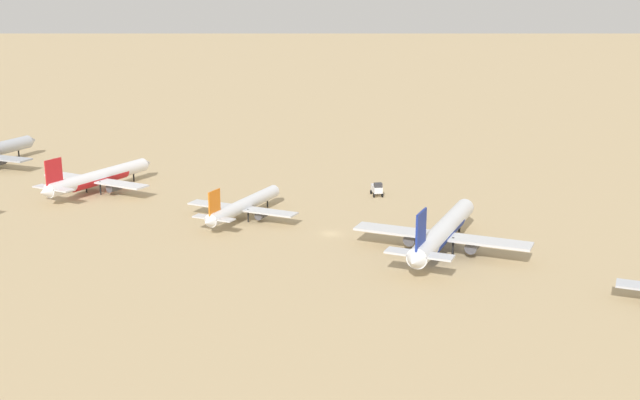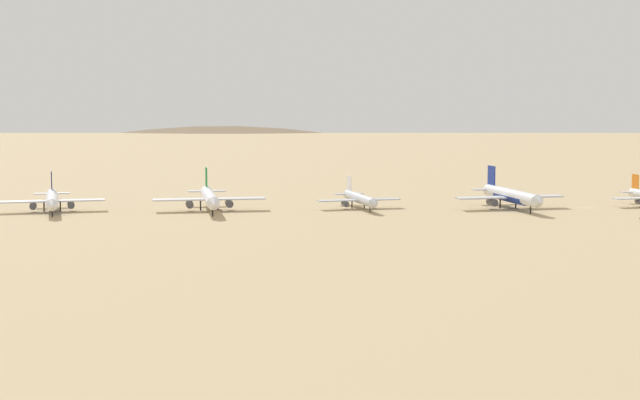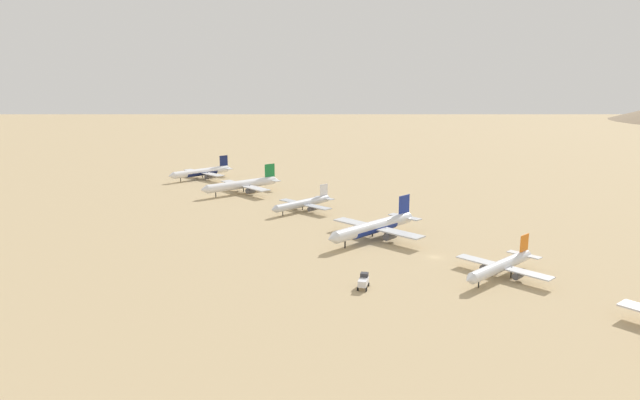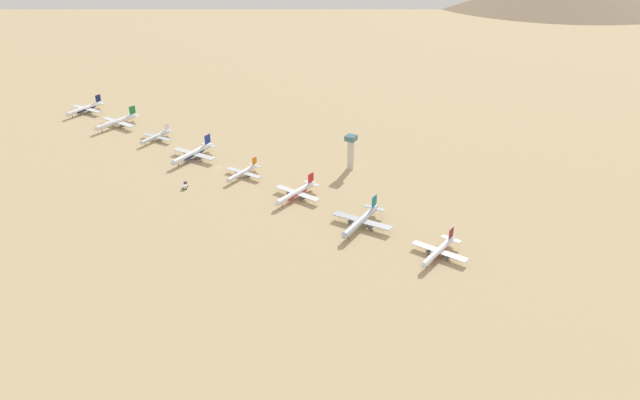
# 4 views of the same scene
# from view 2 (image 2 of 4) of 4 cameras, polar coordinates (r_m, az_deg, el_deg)

# --- Properties ---
(ground_plane) EXTENTS (2161.16, 2161.16, 0.00)m
(ground_plane) POSITION_cam_2_polar(r_m,az_deg,el_deg) (375.26, 14.23, -0.41)
(ground_plane) COLOR tan
(parked_jet_0) EXTENTS (42.95, 34.81, 12.41)m
(parked_jet_0) POSITION_cam_2_polar(r_m,az_deg,el_deg) (361.55, -14.32, 0.01)
(parked_jet_0) COLOR white
(parked_jet_0) RESTS_ON ground
(parked_jet_1) EXTENTS (46.78, 38.11, 13.49)m
(parked_jet_1) POSITION_cam_2_polar(r_m,az_deg,el_deg) (355.19, -6.01, 0.13)
(parked_jet_1) COLOR white
(parked_jet_1) RESTS_ON ground
(parked_jet_2) EXTENTS (35.77, 28.98, 10.33)m
(parked_jet_2) POSITION_cam_2_polar(r_m,az_deg,el_deg) (359.92, 2.16, 0.07)
(parked_jet_2) COLOR silver
(parked_jet_2) RESTS_ON ground
(parked_jet_3) EXTENTS (47.08, 38.18, 13.59)m
(parked_jet_3) POSITION_cam_2_polar(r_m,az_deg,el_deg) (365.32, 10.31, 0.23)
(parked_jet_3) COLOR silver
(parked_jet_3) RESTS_ON ground
(desert_hill_1) EXTENTS (478.95, 478.95, 70.51)m
(desert_hill_1) POSITION_cam_2_polar(r_m,az_deg,el_deg) (1222.69, -4.43, 5.71)
(desert_hill_1) COLOR #847056
(desert_hill_1) RESTS_ON ground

